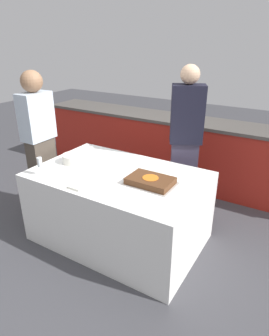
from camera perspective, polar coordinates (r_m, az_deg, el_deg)
ground_plane at (r=3.25m, az=-2.86°, el=-12.99°), size 14.00×14.00×0.00m
back_counter at (r=4.29m, az=9.03°, el=3.31°), size 4.40×0.58×0.92m
dining_table at (r=3.04m, az=-3.00°, el=-7.40°), size 1.64×1.06×0.74m
cake at (r=2.66m, az=3.04°, el=-2.47°), size 0.44×0.31×0.06m
plate_stack at (r=3.17m, az=-11.57°, el=1.82°), size 0.23×0.23×0.09m
wine_glass at (r=2.93m, az=-17.59°, el=0.85°), size 0.07×0.07×0.18m
side_plate_near_cake at (r=2.90m, az=5.28°, el=-0.73°), size 0.18×0.18×0.00m
utensil_pile at (r=2.65m, az=-10.87°, el=-3.47°), size 0.13×0.12×0.02m
person_cutting_cake at (r=3.27m, az=9.63°, el=4.64°), size 0.39×0.33×1.70m
person_seated_left at (r=3.48m, az=-17.58°, el=4.63°), size 0.22×0.35×1.64m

